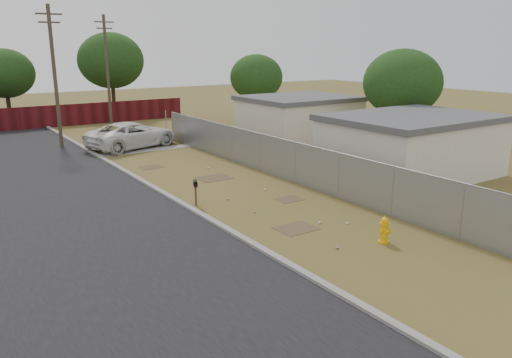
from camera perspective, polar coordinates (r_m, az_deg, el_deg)
ground at (r=22.54m, az=-1.72°, el=-1.60°), size 120.00×120.00×0.00m
street at (r=27.52m, az=-23.07°, el=0.26°), size 15.10×60.00×0.12m
chainlink_fence at (r=24.88m, az=3.08°, el=1.85°), size 0.10×27.06×2.02m
privacy_fence at (r=43.99m, az=-26.67°, el=6.09°), size 30.00×0.12×1.80m
utility_poles at (r=39.78m, az=-23.04°, el=11.23°), size 12.60×8.24×9.00m
houses at (r=30.54m, az=10.64°, el=5.49°), size 9.30×17.24×3.10m
horizon_trees at (r=43.68m, az=-17.92°, el=11.81°), size 33.32×31.94×7.78m
fire_hydrant at (r=17.30m, az=14.45°, el=-5.70°), size 0.43×0.44×0.94m
mailbox at (r=20.69m, az=-6.93°, el=-0.75°), size 0.32×0.46×1.08m
pickup_truck at (r=33.67m, az=-13.95°, el=4.92°), size 6.66×4.47×1.70m
scattered_litter at (r=20.68m, az=1.96°, el=-3.00°), size 2.29×12.25×0.07m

